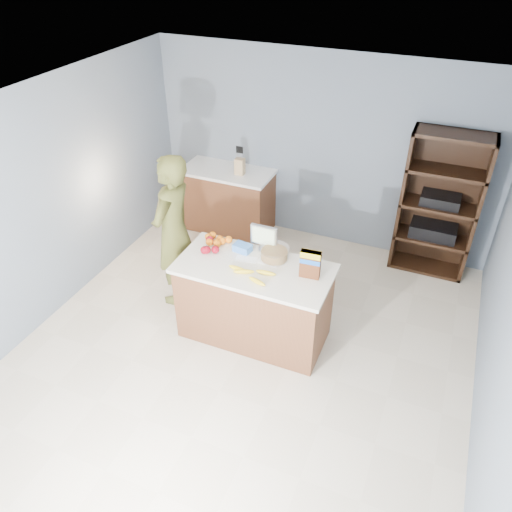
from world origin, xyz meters
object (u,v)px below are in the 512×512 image
at_px(counter_peninsula, 254,304).
at_px(tv, 264,237).
at_px(shelving_unit, 439,206).
at_px(person, 174,232).
at_px(cereal_box, 310,262).

bearing_deg(counter_peninsula, tv, 94.86).
relative_size(shelving_unit, person, 1.01).
relative_size(shelving_unit, tv, 6.38).
height_order(shelving_unit, cereal_box, shelving_unit).
bearing_deg(cereal_box, shelving_unit, 63.37).
relative_size(person, tv, 6.35).
distance_m(person, cereal_box, 1.65).
relative_size(tv, cereal_box, 0.97).
height_order(counter_peninsula, person, person).
bearing_deg(person, shelving_unit, 123.22).
xyz_separation_m(counter_peninsula, person, (-1.07, 0.27, 0.48)).
relative_size(counter_peninsula, shelving_unit, 0.87).
height_order(person, cereal_box, person).
height_order(counter_peninsula, tv, tv).
bearing_deg(person, cereal_box, 81.71).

